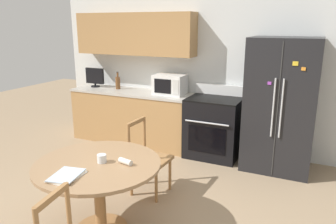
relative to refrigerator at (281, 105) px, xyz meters
name	(u,v)px	position (x,y,z in m)	size (l,w,h in m)	color
back_wall	(185,59)	(-1.58, 0.37, 0.52)	(5.20, 0.44, 2.60)	silver
kitchen_counter	(132,116)	(-2.42, 0.06, -0.47)	(2.13, 0.64, 0.90)	#AD7F4C
refrigerator	(281,105)	(0.00, 0.00, 0.00)	(0.91, 0.74, 1.84)	black
oven_range	(214,127)	(-0.95, 0.04, -0.45)	(0.80, 0.68, 1.08)	black
microwave	(170,85)	(-1.72, 0.09, 0.14)	(0.49, 0.35, 0.32)	white
countertop_tv	(95,77)	(-3.22, 0.12, 0.16)	(0.36, 0.16, 0.34)	black
counter_bottle	(118,82)	(-2.73, 0.12, 0.10)	(0.08, 0.08, 0.30)	brown
dining_table	(98,176)	(-1.38, -2.30, -0.33)	(1.21, 1.21, 0.73)	#997551
dining_chair_far	(149,159)	(-1.31, -1.41, -0.48)	(0.44, 0.44, 0.90)	#9E7042
candle_glass	(102,159)	(-1.34, -2.27, -0.15)	(0.09, 0.09, 0.08)	silver
folded_napkin	(125,161)	(-1.12, -2.21, -0.16)	(0.15, 0.08, 0.05)	silver
mail_stack	(66,176)	(-1.43, -2.66, -0.17)	(0.27, 0.34, 0.02)	white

